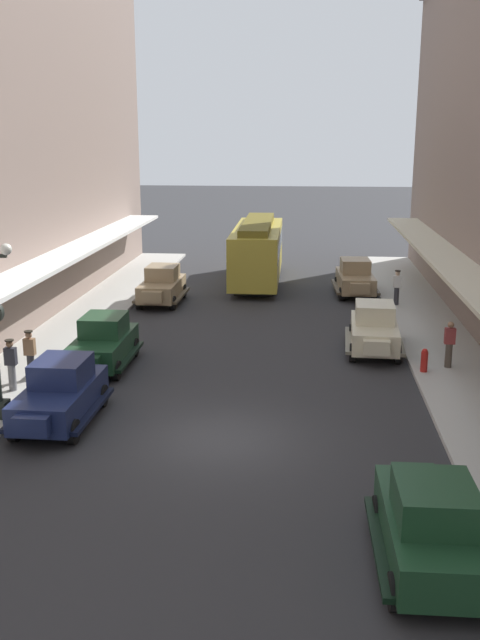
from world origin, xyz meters
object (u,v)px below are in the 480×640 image
Objects in this scene: parked_car_1 at (60,391)px; pedestrian_1 at (449,344)px; pedestrian_3 at (11,364)px; pedestrian_5 at (397,287)px; parked_car_4 at (374,328)px; pedestrian_2 at (30,354)px; parked_car_5 at (103,341)px; streetcar at (257,249)px; parked_car_0 at (431,523)px; fire_hydrant at (424,360)px; parked_car_2 at (355,277)px; parked_car_3 at (162,284)px.

parked_car_1 is 2.60× the size of pedestrian_1.
pedestrian_3 is 1.00× the size of pedestrian_5.
parked_car_4 is 12.57m from pedestrian_2.
parked_car_5 is at bearing -138.62° from pedestrian_5.
parked_car_5 is 3.70m from pedestrian_3.
streetcar is (4.40, 15.44, 0.96)m from parked_car_5.
pedestrian_2 is 1.00× the size of pedestrian_5.
pedestrian_2 is at bearing -169.43° from pedestrian_1.
parked_car_0 is 14.16m from parked_car_4.
parked_car_0 is 11.56m from fire_hydrant.
parked_car_2 is (0.09, 24.19, 0.00)m from parked_car_0.
pedestrian_3 reaches higher than fire_hydrant.
parked_car_5 is 2.56× the size of pedestrian_3.
parked_car_0 is 14.82m from pedestrian_2.
parked_car_3 is at bearing 138.12° from fire_hydrant.
pedestrian_1 is (12.13, 0.63, 0.05)m from parked_car_5.
parked_car_3 is at bearing 80.56° from pedestrian_2.
parked_car_4 is 2.59× the size of pedestrian_3.
parked_car_4 is at bearing 15.89° from parked_car_5.
pedestrian_2 is at bearing -133.67° from parked_car_5.
pedestrian_1 is at bearing 32.39° from fire_hydrant.
parked_car_4 is at bearing -89.47° from parked_car_2.
streetcar is 5.87× the size of pedestrian_1.
parked_car_5 reaches higher than pedestrian_3.
parked_car_3 is at bearing -179.65° from pedestrian_5.
pedestrian_3 is (-6.50, -18.50, -0.89)m from streetcar.
parked_car_0 is 2.56× the size of pedestrian_3.
parked_car_5 is at bearing 130.03° from parked_car_0.
parked_car_2 is at bearing 53.49° from pedestrian_3.
parked_car_1 is 21.00m from streetcar.
pedestrian_1 reaches higher than fire_hydrant.
parked_car_3 is 12.06m from parked_car_4.
parked_car_1 is 0.44× the size of streetcar.
parked_car_0 is 11.27m from parked_car_1.
parked_car_3 is (-9.55, -2.80, 0.00)m from parked_car_2.
parked_car_4 is at bearing 22.24° from pedestrian_2.
parked_car_1 reaches higher than pedestrian_5.
parked_car_3 is 0.99× the size of parked_car_4.
pedestrian_3 and pedestrian_5 have the same top height.
pedestrian_1 is at bearing -62.44° from streetcar.
fire_hydrant is (1.47, -2.72, -0.38)m from parked_car_4.
pedestrian_1 is at bearing 2.98° from parked_car_5.
parked_car_1 is 3.76m from pedestrian_2.
parked_car_3 is 6.99m from streetcar.
pedestrian_1 is 0.98× the size of pedestrian_3.
streetcar reaches higher than pedestrian_3.
parked_car_1 is 13.24m from pedestrian_1.
parked_car_3 is 5.22× the size of fire_hydrant.
pedestrian_3 is (-14.22, -3.69, 0.02)m from pedestrian_1.
pedestrian_2 is (-1.89, -1.98, 0.07)m from parked_car_5.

